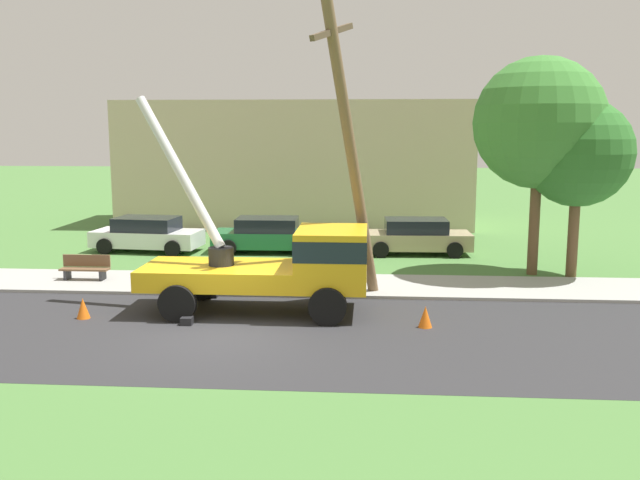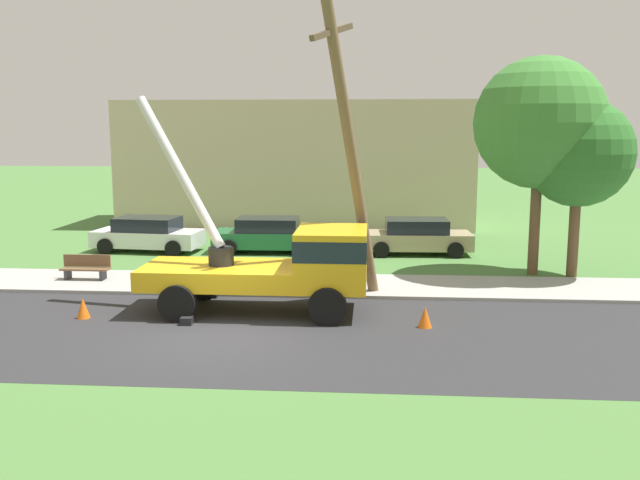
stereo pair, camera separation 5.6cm
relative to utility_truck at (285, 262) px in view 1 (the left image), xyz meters
The scene contains 14 objects.
ground_plane 10.08m from the utility_truck, 98.15° to the left, with size 120.00×120.00×0.00m, color #477538.
road_asphalt 2.91m from the utility_truck, 123.78° to the right, with size 80.00×7.41×0.01m, color #2B2B2D.
sidewalk_strip 3.70m from the utility_truck, 114.25° to the left, with size 80.00×3.11×0.10m, color #9E9E99.
utility_truck is the anchor object (origin of this frame).
leaning_utility_pole 3.76m from the utility_truck, 36.23° to the left, with size 1.99×2.85×8.73m.
traffic_cone_ahead 4.13m from the utility_truck, 18.39° to the right, with size 0.36×0.36×0.56m, color orange.
traffic_cone_behind 5.57m from the utility_truck, 168.63° to the right, with size 0.36×0.36×0.56m, color orange.
parked_sedan_white 11.32m from the utility_truck, 127.33° to the left, with size 4.56×2.30×1.42m.
parked_sedan_green 9.39m from the utility_truck, 101.54° to the left, with size 4.43×2.07×1.42m.
parked_sedan_tan 10.16m from the utility_truck, 65.59° to the left, with size 4.46×2.12×1.42m.
park_bench 7.82m from the utility_truck, 155.60° to the left, with size 1.60×0.45×0.90m.
roadside_tree_near 10.45m from the utility_truck, 34.70° to the left, with size 4.46×4.46×7.46m.
roadside_tree_far 10.97m from the utility_truck, 29.36° to the left, with size 3.62×3.62×6.06m.
lowrise_building_backdrop 18.12m from the utility_truck, 95.02° to the left, with size 18.00×6.00×6.40m, color #C6B293.
Camera 1 is at (3.73, -16.37, 5.09)m, focal length 38.61 mm.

